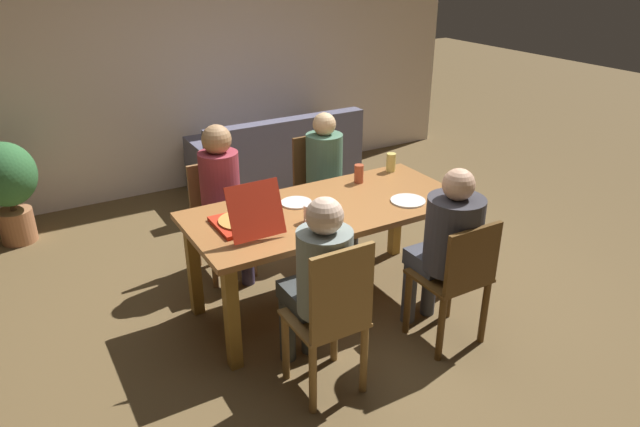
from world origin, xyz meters
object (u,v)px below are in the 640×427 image
object	(u,v)px
pizza_box_0	(244,220)
drinking_glass_2	(391,162)
person_2	(319,277)
plate_0	(408,201)
person_0	(223,190)
drinking_glass_0	(311,227)
couch	(276,163)
potted_plant	(7,183)
dining_table	(327,219)
chair_2	(332,318)
drinking_glass_1	(308,213)
plate_1	(296,203)
chair_3	(457,280)
person_3	(448,239)
drinking_glass_3	(359,174)
chair_1	(320,187)
person_1	(329,173)
chair_0	(219,214)

from	to	relation	value
pizza_box_0	drinking_glass_2	xyz separation A→B (m)	(1.41, 0.35, 0.02)
person_2	plate_0	size ratio (longest dim) A/B	4.96
person_0	drinking_glass_0	size ratio (longest dim) A/B	11.30
couch	potted_plant	xyz separation A→B (m)	(-2.52, 0.06, 0.26)
dining_table	chair_2	size ratio (longest dim) A/B	1.95
plate_0	drinking_glass_1	distance (m)	0.76
plate_1	couch	bearing A→B (deg)	67.76
plate_1	drinking_glass_0	world-z (taller)	drinking_glass_0
chair_3	drinking_glass_0	bearing A→B (deg)	146.03
person_2	person_3	distance (m)	0.93
drinking_glass_0	couch	xyz separation A→B (m)	(0.96, 2.47, -0.52)
dining_table	chair_3	world-z (taller)	chair_3
drinking_glass_3	potted_plant	size ratio (longest dim) A/B	0.15
drinking_glass_3	potted_plant	distance (m)	3.02
person_0	drinking_glass_3	size ratio (longest dim) A/B	8.66
plate_1	chair_1	bearing A→B (deg)	50.05
drinking_glass_0	person_0	bearing A→B (deg)	98.83
person_0	chair_1	world-z (taller)	person_0
person_2	person_3	size ratio (longest dim) A/B	1.01
person_1	drinking_glass_2	world-z (taller)	person_1
chair_1	drinking_glass_3	bearing A→B (deg)	-91.65
person_2	couch	xyz separation A→B (m)	(1.13, 2.84, -0.41)
pizza_box_0	plate_0	size ratio (longest dim) A/B	1.90
person_2	plate_1	distance (m)	0.91
dining_table	drinking_glass_0	size ratio (longest dim) A/B	17.99
person_0	person_1	distance (m)	0.93
dining_table	drinking_glass_2	bearing A→B (deg)	23.10
person_1	chair_2	distance (m)	1.84
drinking_glass_0	potted_plant	bearing A→B (deg)	121.63
person_0	plate_1	xyz separation A→B (m)	(0.31, -0.59, 0.05)
plate_0	drinking_glass_0	xyz separation A→B (m)	(-0.84, -0.11, 0.05)
pizza_box_0	plate_0	bearing A→B (deg)	-9.93
chair_0	person_0	distance (m)	0.28
person_0	chair_2	world-z (taller)	person_0
person_0	plate_0	world-z (taller)	person_0
person_0	plate_1	bearing A→B (deg)	-61.80
person_0	drinking_glass_3	bearing A→B (deg)	-27.61
drinking_glass_0	chair_2	bearing A→B (deg)	-107.64
couch	potted_plant	bearing A→B (deg)	178.57
person_0	chair_3	bearing A→B (deg)	-59.55
plate_1	potted_plant	world-z (taller)	potted_plant
drinking_glass_2	couch	size ratio (longest dim) A/B	0.09
person_0	dining_table	bearing A→B (deg)	-57.11
pizza_box_0	couch	distance (m)	2.55
person_1	chair_1	bearing A→B (deg)	90.00
chair_3	person_0	bearing A→B (deg)	120.45
person_0	potted_plant	size ratio (longest dim) A/B	1.33
potted_plant	pizza_box_0	bearing A→B (deg)	-60.60
plate_1	drinking_glass_1	bearing A→B (deg)	-102.95
drinking_glass_3	chair_0	bearing A→B (deg)	146.35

